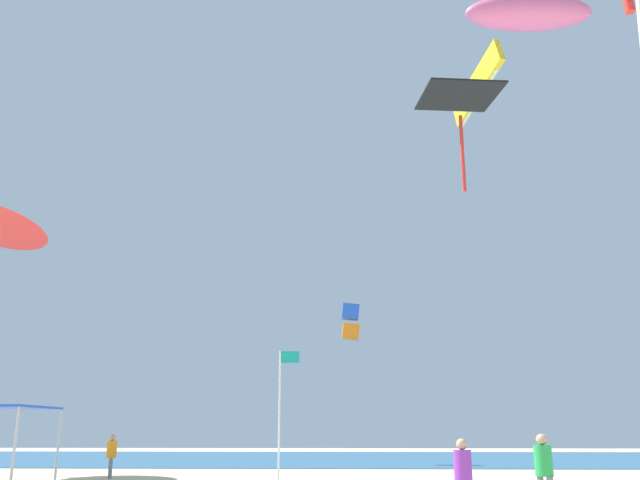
% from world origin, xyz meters
% --- Properties ---
extents(ocean_strip, '(110.00, 24.23, 0.03)m').
position_xyz_m(ocean_strip, '(0.00, 31.60, 0.01)').
color(ocean_strip, '#28608C').
rests_on(ocean_strip, ground).
extents(person_near_tent, '(0.38, 0.42, 1.61)m').
position_xyz_m(person_near_tent, '(-5.83, 13.04, 0.95)').
color(person_near_tent, slate).
rests_on(person_near_tent, ground).
extents(person_leftmost, '(0.41, 0.42, 1.71)m').
position_xyz_m(person_leftmost, '(7.68, 2.45, 1.00)').
color(person_leftmost, slate).
rests_on(person_leftmost, ground).
extents(person_rightmost, '(0.39, 0.38, 1.61)m').
position_xyz_m(person_rightmost, '(5.69, 1.48, 0.95)').
color(person_rightmost, brown).
rests_on(person_rightmost, ground).
extents(banner_flag, '(0.61, 0.06, 4.08)m').
position_xyz_m(banner_flag, '(1.27, 6.69, 2.43)').
color(banner_flag, silver).
rests_on(banner_flag, ground).
extents(kite_inflatable_pink, '(6.03, 2.24, 2.40)m').
position_xyz_m(kite_inflatable_pink, '(12.03, 14.82, 20.94)').
color(kite_inflatable_pink, pink).
extents(kite_parafoil_yellow, '(2.07, 5.21, 3.26)m').
position_xyz_m(kite_parafoil_yellow, '(10.73, 21.01, 20.40)').
color(kite_parafoil_yellow, yellow).
extents(kite_box_blue, '(1.05, 0.98, 2.04)m').
position_xyz_m(kite_box_blue, '(3.47, 24.59, 7.66)').
color(kite_box_blue, blue).
extents(kite_diamond_black, '(2.84, 2.84, 3.59)m').
position_xyz_m(kite_diamond_black, '(7.17, 7.40, 12.65)').
color(kite_diamond_black, black).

